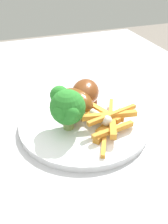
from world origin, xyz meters
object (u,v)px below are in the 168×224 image
at_px(dinner_plate, 84,123).
at_px(chicken_drumstick_far, 85,93).
at_px(carrot_fries_pile, 108,121).
at_px(chicken_drumstick_near, 78,102).
at_px(broccoli_floret_front, 67,106).
at_px(dining_table, 85,188).

bearing_deg(dinner_plate, chicken_drumstick_far, -21.81).
bearing_deg(carrot_fries_pile, dinner_plate, 47.95).
height_order(carrot_fries_pile, chicken_drumstick_near, chicken_drumstick_near).
height_order(broccoli_floret_front, chicken_drumstick_far, broccoli_floret_front).
bearing_deg(chicken_drumstick_far, carrot_fries_pile, -173.48).
bearing_deg(dinner_plate, carrot_fries_pile, -132.05).
height_order(dining_table, carrot_fries_pile, carrot_fries_pile).
bearing_deg(chicken_drumstick_near, chicken_drumstick_far, -44.32).
bearing_deg(dinner_plate, chicken_drumstick_near, 0.25).
distance_m(carrot_fries_pile, chicken_drumstick_far, 0.09).
bearing_deg(dining_table, chicken_drumstick_far, -20.02).
relative_size(carrot_fries_pile, chicken_drumstick_near, 1.07).
distance_m(dinner_plate, chicken_drumstick_near, 0.05).
height_order(dinner_plate, broccoli_floret_front, broccoli_floret_front).
bearing_deg(chicken_drumstick_far, broccoli_floret_front, 139.75).
bearing_deg(dining_table, dinner_plate, -18.46).
relative_size(carrot_fries_pile, chicken_drumstick_far, 1.21).
bearing_deg(chicken_drumstick_near, carrot_fries_pile, -152.46).
relative_size(dinner_plate, chicken_drumstick_near, 1.78).
xyz_separation_m(dining_table, chicken_drumstick_near, (0.11, -0.02, 0.12)).
relative_size(broccoli_floret_front, chicken_drumstick_near, 0.58).
relative_size(dining_table, chicken_drumstick_near, 9.39).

